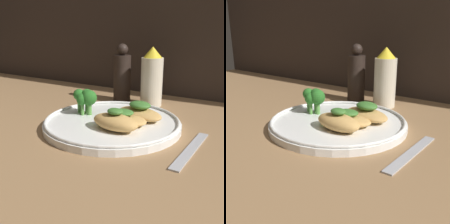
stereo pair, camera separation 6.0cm
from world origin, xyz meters
The scene contains 9 objects.
ground_plane centered at (0.00, 0.00, -0.50)cm, with size 180.00×180.00×1.00cm, color #936D47.
plate centered at (0.00, 0.00, 0.99)cm, with size 29.39×29.39×2.00cm.
grilled_meat_front centered at (3.28, -4.16, 3.11)cm, with size 10.58×6.41×4.38cm.
grilled_meat_middle centered at (3.09, -0.84, 2.65)cm, with size 11.05×7.81×3.29cm.
grilled_meat_back centered at (4.37, 4.50, 2.90)cm, with size 12.22×8.71×3.91cm.
broccoli_bunch centered at (-7.82, 1.11, 5.22)cm, with size 6.20×4.97×5.78cm.
sauce_bottle centered at (0.17, 20.35, 7.54)cm, with size 5.80×5.80×15.77cm.
pepper_grinder centered at (-9.13, 20.35, 7.27)cm, with size 4.90×4.90×16.21cm.
fork centered at (18.05, -2.92, 0.30)cm, with size 1.92×17.46×0.60cm.
Camera 1 is at (29.84, -48.54, 21.27)cm, focal length 45.00 mm.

